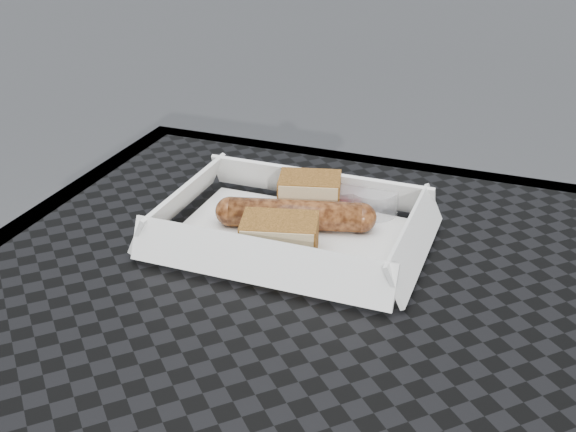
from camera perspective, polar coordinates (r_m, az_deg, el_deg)
name	(u,v)px	position (r m, az deg, el deg)	size (l,w,h in m)	color
food_tray	(292,238)	(0.69, 0.30, -1.71)	(0.22, 0.15, 0.00)	white
bratwurst	(295,215)	(0.70, 0.58, 0.11)	(0.15, 0.06, 0.03)	brown
bread_near	(310,194)	(0.73, 1.72, 1.73)	(0.06, 0.04, 0.04)	#905824
bread_far	(280,237)	(0.65, -0.67, -1.66)	(0.07, 0.05, 0.04)	#905824
veg_garnish	(328,273)	(0.63, 3.20, -4.51)	(0.03, 0.03, 0.00)	#DD4C09
napkin	(334,234)	(0.70, 3.64, -1.45)	(0.12, 0.12, 0.00)	white
condiment_cup_sauce	(341,197)	(0.74, 4.18, 1.49)	(0.05, 0.05, 0.03)	maroon
condiment_cup_empty	(373,202)	(0.73, 6.77, 1.10)	(0.05, 0.05, 0.03)	silver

